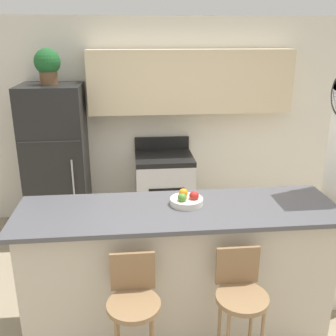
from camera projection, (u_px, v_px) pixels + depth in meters
ground_plane at (177, 325)px, 3.33m from camera, size 14.00×14.00×0.00m
wall_back at (170, 105)px, 4.97m from camera, size 5.60×0.38×2.55m
counter_bar at (178, 270)px, 3.15m from camera, size 2.47×0.73×1.08m
refrigerator at (57, 160)px, 4.72m from camera, size 0.71×0.70×1.80m
stove_range at (164, 189)px, 5.01m from camera, size 0.71×0.66×1.07m
bar_stool_left at (134, 305)px, 2.60m from camera, size 0.36×0.36×0.96m
bar_stool_right at (240, 298)px, 2.66m from camera, size 0.36×0.36×0.96m
potted_plant_on_fridge at (48, 65)px, 4.36m from camera, size 0.29×0.29×0.40m
fruit_bowl at (187, 200)px, 3.04m from camera, size 0.26×0.26×0.11m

